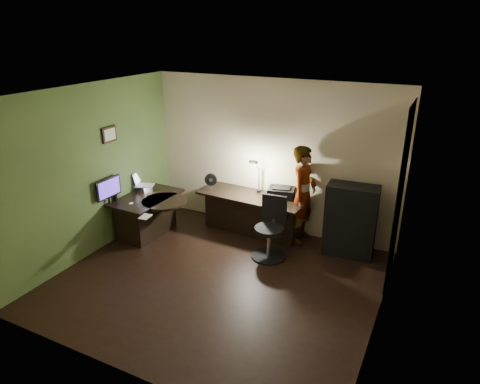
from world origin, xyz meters
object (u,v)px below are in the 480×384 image
at_px(cabinet, 350,221).
at_px(office_chair, 269,229).
at_px(desk_right, 251,214).
at_px(monitor, 108,195).
at_px(person, 303,195).
at_px(desk_left, 148,215).

height_order(cabinet, office_chair, cabinet).
relative_size(desk_right, cabinet, 1.61).
xyz_separation_m(monitor, person, (2.86, 1.54, -0.03)).
xyz_separation_m(desk_right, monitor, (-1.97, -1.39, 0.51)).
relative_size(desk_left, monitor, 2.39).
height_order(monitor, person, person).
bearing_deg(desk_left, person, 23.74).
distance_m(monitor, person, 3.25).
height_order(desk_right, person, person).
distance_m(desk_right, cabinet, 1.75).
relative_size(desk_right, person, 1.14).
distance_m(cabinet, person, 0.89).
distance_m(desk_left, cabinet, 3.48).
relative_size(monitor, office_chair, 0.52).
bearing_deg(cabinet, monitor, -163.12).
distance_m(office_chair, person, 0.93).
height_order(desk_left, person, person).
bearing_deg(monitor, desk_right, 37.21).
xyz_separation_m(desk_left, monitor, (-0.35, -0.53, 0.51)).
bearing_deg(office_chair, desk_right, 129.15).
distance_m(desk_right, person, 1.02).
distance_m(cabinet, office_chair, 1.31).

